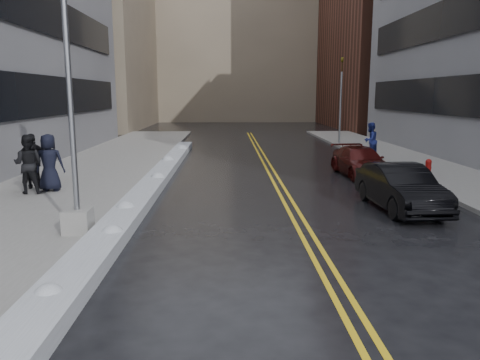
{
  "coord_description": "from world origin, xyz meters",
  "views": [
    {
      "loc": [
        0.46,
        -9.43,
        3.57
      ],
      "look_at": [
        0.79,
        2.96,
        1.3
      ],
      "focal_mm": 35.0,
      "sensor_mm": 36.0,
      "label": 1
    }
  ],
  "objects": [
    {
      "name": "ground",
      "position": [
        0.0,
        0.0,
        0.0
      ],
      "size": [
        160.0,
        160.0,
        0.0
      ],
      "primitive_type": "plane",
      "color": "black",
      "rests_on": "ground"
    },
    {
      "name": "lamppost",
      "position": [
        -3.3,
        2.0,
        2.53
      ],
      "size": [
        0.65,
        0.65,
        7.62
      ],
      "color": "gray",
      "rests_on": "sidewalk_west"
    },
    {
      "name": "pedestrian_c",
      "position": [
        -5.91,
        7.25,
        1.18
      ],
      "size": [
        1.04,
        0.71,
        2.06
      ],
      "primitive_type": "imported",
      "rotation": [
        0.0,
        0.0,
        3.2
      ],
      "color": "black",
      "rests_on": "sidewalk_west"
    },
    {
      "name": "car_black",
      "position": [
        5.85,
        4.72,
        0.71
      ],
      "size": [
        1.76,
        4.4,
        1.42
      ],
      "primitive_type": "imported",
      "rotation": [
        0.0,
        0.0,
        0.06
      ],
      "color": "black",
      "rests_on": "ground"
    },
    {
      "name": "snow_ridge",
      "position": [
        -2.45,
        8.0,
        0.17
      ],
      "size": [
        0.9,
        30.0,
        0.34
      ],
      "primitive_type": "cube",
      "color": "silver",
      "rests_on": "ground"
    },
    {
      "name": "pedestrian_east",
      "position": [
        8.2,
        15.68,
        1.12
      ],
      "size": [
        1.19,
        1.17,
        1.94
      ],
      "primitive_type": "imported",
      "rotation": [
        0.0,
        0.0,
        3.85
      ],
      "color": "navy",
      "rests_on": "sidewalk_east"
    },
    {
      "name": "lane_line_right",
      "position": [
        2.65,
        10.0,
        0.0
      ],
      "size": [
        0.12,
        50.0,
        0.01
      ],
      "primitive_type": "cube",
      "color": "gold",
      "rests_on": "ground"
    },
    {
      "name": "traffic_signal",
      "position": [
        8.5,
        24.0,
        3.4
      ],
      "size": [
        0.16,
        0.2,
        6.0
      ],
      "color": "gray",
      "rests_on": "sidewalk_east"
    },
    {
      "name": "building_west_far",
      "position": [
        -15.5,
        44.0,
        9.0
      ],
      "size": [
        14.0,
        22.0,
        18.0
      ],
      "primitive_type": "cube",
      "color": "gray",
      "rests_on": "ground"
    },
    {
      "name": "building_far",
      "position": [
        2.0,
        60.0,
        11.0
      ],
      "size": [
        36.0,
        16.0,
        22.0
      ],
      "primitive_type": "cube",
      "color": "gray",
      "rests_on": "ground"
    },
    {
      "name": "sidewalk_west",
      "position": [
        -5.75,
        10.0,
        0.07
      ],
      "size": [
        5.5,
        50.0,
        0.15
      ],
      "primitive_type": "cube",
      "color": "gray",
      "rests_on": "ground"
    },
    {
      "name": "fire_hydrant",
      "position": [
        9.0,
        10.0,
        0.55
      ],
      "size": [
        0.26,
        0.26,
        0.73
      ],
      "color": "maroon",
      "rests_on": "sidewalk_east"
    },
    {
      "name": "sidewalk_east",
      "position": [
        10.0,
        10.0,
        0.07
      ],
      "size": [
        4.0,
        50.0,
        0.15
      ],
      "primitive_type": "cube",
      "color": "gray",
      "rests_on": "ground"
    },
    {
      "name": "car_maroon",
      "position": [
        6.37,
        11.01,
        0.64
      ],
      "size": [
        2.06,
        4.48,
        1.27
      ],
      "primitive_type": "imported",
      "rotation": [
        0.0,
        0.0,
        0.06
      ],
      "color": "#420B0A",
      "rests_on": "ground"
    },
    {
      "name": "pedestrian_d",
      "position": [
        -6.69,
        7.8,
        1.16
      ],
      "size": [
        1.28,
        0.87,
        2.02
      ],
      "primitive_type": "imported",
      "rotation": [
        0.0,
        0.0,
        3.5
      ],
      "color": "black",
      "rests_on": "sidewalk_west"
    },
    {
      "name": "lane_line_left",
      "position": [
        2.35,
        10.0,
        0.0
      ],
      "size": [
        0.12,
        50.0,
        0.01
      ],
      "primitive_type": "cube",
      "color": "gold",
      "rests_on": "ground"
    },
    {
      "name": "pedestrian_b",
      "position": [
        -6.49,
        6.88,
        1.18
      ],
      "size": [
        1.02,
        0.8,
        2.07
      ],
      "primitive_type": "imported",
      "rotation": [
        0.0,
        0.0,
        3.16
      ],
      "color": "black",
      "rests_on": "sidewalk_west"
    }
  ]
}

